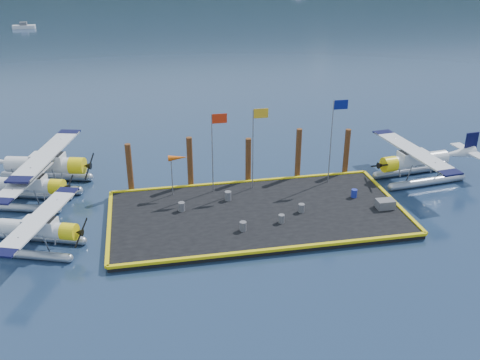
% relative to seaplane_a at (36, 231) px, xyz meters
% --- Properties ---
extents(ground, '(4000.00, 4000.00, 0.00)m').
position_rel_seaplane_a_xyz_m(ground, '(14.24, 1.62, -1.34)').
color(ground, '#172C45').
rests_on(ground, ground).
extents(dock, '(20.00, 10.00, 0.40)m').
position_rel_seaplane_a_xyz_m(dock, '(14.24, 1.62, -1.14)').
color(dock, black).
rests_on(dock, ground).
extents(dock_bumpers, '(20.25, 10.25, 0.18)m').
position_rel_seaplane_a_xyz_m(dock_bumpers, '(14.24, 1.62, -0.85)').
color(dock_bumpers, '#D0BA0C').
rests_on(dock_bumpers, dock).
extents(seaplane_a, '(8.05, 8.56, 3.08)m').
position_rel_seaplane_a_xyz_m(seaplane_a, '(0.00, 0.00, 0.00)').
color(seaplane_a, '#9BA1A9').
rests_on(seaplane_a, ground).
extents(seaplane_b, '(8.41, 9.02, 3.22)m').
position_rel_seaplane_a_xyz_m(seaplane_b, '(-1.54, 6.54, 0.06)').
color(seaplane_b, '#9BA1A9').
rests_on(seaplane_b, ground).
extents(seaplane_c, '(9.87, 10.66, 3.79)m').
position_rel_seaplane_a_xyz_m(seaplane_c, '(-0.78, 9.54, 0.31)').
color(seaplane_c, '#9BA1A9').
rests_on(seaplane_c, ground).
extents(seaplane_d, '(8.96, 9.89, 3.50)m').
position_rel_seaplane_a_xyz_m(seaplane_d, '(27.90, 5.19, 0.18)').
color(seaplane_d, '#9BA1A9').
rests_on(seaplane_d, ground).
extents(drum_0, '(0.45, 0.45, 0.64)m').
position_rel_seaplane_a_xyz_m(drum_0, '(9.14, 2.74, -0.62)').
color(drum_0, '#545459').
rests_on(drum_0, dock).
extents(drum_1, '(0.41, 0.41, 0.58)m').
position_rel_seaplane_a_xyz_m(drum_1, '(15.49, -0.19, -0.65)').
color(drum_1, '#545459').
rests_on(drum_1, dock).
extents(drum_2, '(0.43, 0.43, 0.60)m').
position_rel_seaplane_a_xyz_m(drum_2, '(17.24, 1.00, -0.64)').
color(drum_2, '#545459').
rests_on(drum_2, dock).
extents(drum_3, '(0.45, 0.45, 0.63)m').
position_rel_seaplane_a_xyz_m(drum_3, '(12.78, -0.74, -0.63)').
color(drum_3, '#545459').
rests_on(drum_3, dock).
extents(drum_4, '(0.43, 0.43, 0.60)m').
position_rel_seaplane_a_xyz_m(drum_4, '(21.68, 2.48, -0.64)').
color(drum_4, navy).
rests_on(drum_4, dock).
extents(drum_5, '(0.47, 0.47, 0.67)m').
position_rel_seaplane_a_xyz_m(drum_5, '(12.58, 3.77, -0.61)').
color(drum_5, '#545459').
rests_on(drum_5, dock).
extents(crate, '(1.25, 0.83, 0.62)m').
position_rel_seaplane_a_xyz_m(crate, '(23.17, 0.46, -0.63)').
color(crate, '#545459').
rests_on(crate, dock).
extents(flagpole_red, '(1.14, 0.08, 6.00)m').
position_rel_seaplane_a_xyz_m(flagpole_red, '(11.94, 5.42, 3.05)').
color(flagpole_red, gray).
rests_on(flagpole_red, dock).
extents(flagpole_yellow, '(1.14, 0.08, 6.20)m').
position_rel_seaplane_a_xyz_m(flagpole_yellow, '(14.94, 5.42, 3.17)').
color(flagpole_yellow, gray).
rests_on(flagpole_yellow, dock).
extents(flagpole_blue, '(1.14, 0.08, 6.50)m').
position_rel_seaplane_a_xyz_m(flagpole_blue, '(20.93, 5.42, 3.34)').
color(flagpole_blue, gray).
rests_on(flagpole_blue, dock).
extents(windsock, '(1.40, 0.44, 3.12)m').
position_rel_seaplane_a_xyz_m(windsock, '(9.21, 5.42, 1.89)').
color(windsock, gray).
rests_on(windsock, dock).
extents(piling_0, '(0.44, 0.44, 4.00)m').
position_rel_seaplane_a_xyz_m(piling_0, '(5.74, 7.02, 0.66)').
color(piling_0, '#3F2712').
rests_on(piling_0, ground).
extents(piling_1, '(0.44, 0.44, 4.20)m').
position_rel_seaplane_a_xyz_m(piling_1, '(10.24, 7.02, 0.76)').
color(piling_1, '#3F2712').
rests_on(piling_1, ground).
extents(piling_2, '(0.44, 0.44, 3.80)m').
position_rel_seaplane_a_xyz_m(piling_2, '(14.74, 7.02, 0.56)').
color(piling_2, '#3F2712').
rests_on(piling_2, ground).
extents(piling_3, '(0.44, 0.44, 4.30)m').
position_rel_seaplane_a_xyz_m(piling_3, '(18.74, 7.02, 0.81)').
color(piling_3, '#3F2712').
rests_on(piling_3, ground).
extents(piling_4, '(0.44, 0.44, 4.00)m').
position_rel_seaplane_a_xyz_m(piling_4, '(22.74, 7.02, 0.66)').
color(piling_4, '#3F2712').
rests_on(piling_4, ground).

